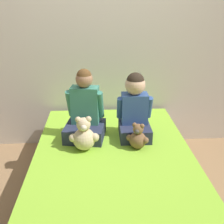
% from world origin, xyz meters
% --- Properties ---
extents(ground_plane, '(14.00, 14.00, 0.00)m').
position_xyz_m(ground_plane, '(0.00, 0.00, 0.00)').
color(ground_plane, '#93704C').
extents(wall_behind_bed, '(8.00, 0.06, 2.50)m').
position_xyz_m(wall_behind_bed, '(0.00, 1.02, 1.25)').
color(wall_behind_bed, beige).
rests_on(wall_behind_bed, ground_plane).
extents(bed, '(1.38, 1.88, 0.45)m').
position_xyz_m(bed, '(0.00, 0.00, 0.23)').
color(bed, brown).
rests_on(bed, ground_plane).
extents(child_on_left, '(0.41, 0.40, 0.66)m').
position_xyz_m(child_on_left, '(-0.25, 0.26, 0.70)').
color(child_on_left, '#282D47').
rests_on(child_on_left, bed).
extents(child_on_right, '(0.34, 0.36, 0.62)m').
position_xyz_m(child_on_right, '(0.22, 0.27, 0.73)').
color(child_on_right, '#282D47').
rests_on(child_on_right, bed).
extents(teddy_bear_held_by_left_child, '(0.26, 0.20, 0.31)m').
position_xyz_m(teddy_bear_held_by_left_child, '(-0.25, 0.02, 0.59)').
color(teddy_bear_held_by_left_child, '#D1B78E').
rests_on(teddy_bear_held_by_left_child, bed).
extents(teddy_bear_held_by_right_child, '(0.19, 0.15, 0.24)m').
position_xyz_m(teddy_bear_held_by_right_child, '(0.22, 0.01, 0.56)').
color(teddy_bear_held_by_right_child, brown).
rests_on(teddy_bear_held_by_right_child, bed).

